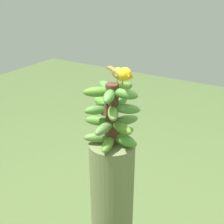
{
  "coord_description": "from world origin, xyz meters",
  "views": [
    {
      "loc": [
        0.92,
        0.56,
        1.65
      ],
      "look_at": [
        0.0,
        0.0,
        1.16
      ],
      "focal_mm": 46.71,
      "sensor_mm": 36.0,
      "label": 1
    }
  ],
  "objects": [
    {
      "name": "banana_bunch",
      "position": [
        0.0,
        -0.0,
        1.14
      ],
      "size": [
        0.24,
        0.24,
        0.27
      ],
      "color": "#4C2D1E",
      "rests_on": "banana_tree"
    },
    {
      "name": "perched_bird",
      "position": [
        -0.0,
        0.04,
        1.32
      ],
      "size": [
        0.12,
        0.17,
        0.08
      ],
      "color": "#C68933",
      "rests_on": "banana_bunch"
    }
  ]
}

